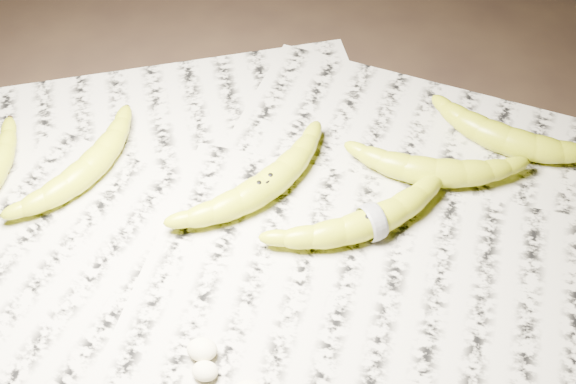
% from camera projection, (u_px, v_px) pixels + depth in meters
% --- Properties ---
extents(ground, '(3.00, 3.00, 0.00)m').
position_uv_depth(ground, '(263.00, 219.00, 0.95)').
color(ground, black).
rests_on(ground, ground).
extents(newspaper_patch, '(0.90, 0.70, 0.01)m').
position_uv_depth(newspaper_patch, '(272.00, 244.00, 0.92)').
color(newspaper_patch, '#BBB5A0').
rests_on(newspaper_patch, ground).
extents(banana_left_b, '(0.13, 0.19, 0.04)m').
position_uv_depth(banana_left_b, '(86.00, 168.00, 0.97)').
color(banana_left_b, '#AFB817').
rests_on(banana_left_b, newspaper_patch).
extents(banana_center, '(0.17, 0.20, 0.04)m').
position_uv_depth(banana_center, '(264.00, 185.00, 0.95)').
color(banana_center, '#AFB817').
rests_on(banana_center, newspaper_patch).
extents(banana_taped, '(0.21, 0.18, 0.04)m').
position_uv_depth(banana_taped, '(372.00, 220.00, 0.91)').
color(banana_taped, '#AFB817').
rests_on(banana_taped, newspaper_patch).
extents(banana_upper_a, '(0.19, 0.07, 0.04)m').
position_uv_depth(banana_upper_a, '(435.00, 170.00, 0.96)').
color(banana_upper_a, '#AFB817').
rests_on(banana_upper_a, newspaper_patch).
extents(banana_upper_b, '(0.19, 0.11, 0.04)m').
position_uv_depth(banana_upper_b, '(508.00, 138.00, 1.00)').
color(banana_upper_b, '#AFB817').
rests_on(banana_upper_b, newspaper_patch).
extents(measuring_tape, '(0.03, 0.04, 0.05)m').
position_uv_depth(measuring_tape, '(372.00, 220.00, 0.91)').
color(measuring_tape, white).
rests_on(measuring_tape, newspaper_patch).
extents(flesh_chunk_a, '(0.03, 0.03, 0.02)m').
position_uv_depth(flesh_chunk_a, '(202.00, 348.00, 0.82)').
color(flesh_chunk_a, '#FCF0C3').
rests_on(flesh_chunk_a, newspaper_patch).
extents(flesh_chunk_c, '(0.03, 0.02, 0.02)m').
position_uv_depth(flesh_chunk_c, '(205.00, 369.00, 0.80)').
color(flesh_chunk_c, '#FCF0C3').
rests_on(flesh_chunk_c, newspaper_patch).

